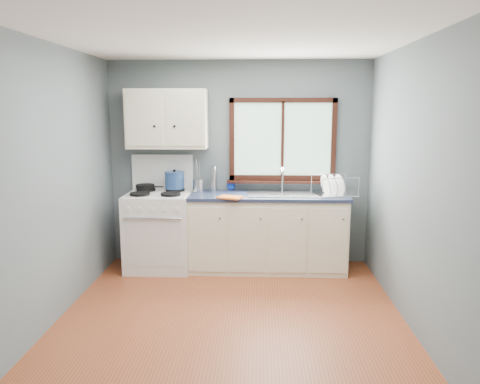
{
  "coord_description": "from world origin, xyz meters",
  "views": [
    {
      "loc": [
        0.25,
        -3.97,
        1.92
      ],
      "look_at": [
        0.05,
        0.9,
        1.05
      ],
      "focal_mm": 35.0,
      "sensor_mm": 36.0,
      "label": 1
    }
  ],
  "objects_px": {
    "thermos": "(213,179)",
    "base_cabinets": "(267,236)",
    "gas_range": "(159,228)",
    "utensil_crock": "(198,185)",
    "skillet": "(145,186)",
    "dish_rack": "(334,190)",
    "stockpot": "(175,180)",
    "sink": "(283,199)"
  },
  "relations": [
    {
      "from": "gas_range",
      "to": "thermos",
      "type": "bearing_deg",
      "value": 17.76
    },
    {
      "from": "skillet",
      "to": "stockpot",
      "type": "relative_size",
      "value": 1.23
    },
    {
      "from": "sink",
      "to": "skillet",
      "type": "xyz_separation_m",
      "value": [
        -1.67,
        0.13,
        0.12
      ]
    },
    {
      "from": "sink",
      "to": "utensil_crock",
      "type": "xyz_separation_m",
      "value": [
        -1.02,
        0.12,
        0.14
      ]
    },
    {
      "from": "base_cabinets",
      "to": "sink",
      "type": "height_order",
      "value": "sink"
    },
    {
      "from": "sink",
      "to": "utensil_crock",
      "type": "relative_size",
      "value": 2.08
    },
    {
      "from": "utensil_crock",
      "to": "dish_rack",
      "type": "relative_size",
      "value": 0.74
    },
    {
      "from": "base_cabinets",
      "to": "skillet",
      "type": "height_order",
      "value": "skillet"
    },
    {
      "from": "stockpot",
      "to": "dish_rack",
      "type": "distance_m",
      "value": 1.91
    },
    {
      "from": "stockpot",
      "to": "sink",
      "type": "bearing_deg",
      "value": -5.61
    },
    {
      "from": "sink",
      "to": "thermos",
      "type": "height_order",
      "value": "thermos"
    },
    {
      "from": "gas_range",
      "to": "base_cabinets",
      "type": "bearing_deg",
      "value": 0.82
    },
    {
      "from": "dish_rack",
      "to": "utensil_crock",
      "type": "bearing_deg",
      "value": 159.17
    },
    {
      "from": "base_cabinets",
      "to": "stockpot",
      "type": "bearing_deg",
      "value": 173.52
    },
    {
      "from": "sink",
      "to": "stockpot",
      "type": "relative_size",
      "value": 2.93
    },
    {
      "from": "stockpot",
      "to": "utensil_crock",
      "type": "xyz_separation_m",
      "value": [
        0.29,
        -0.01,
        -0.06
      ]
    },
    {
      "from": "stockpot",
      "to": "dish_rack",
      "type": "bearing_deg",
      "value": -4.45
    },
    {
      "from": "gas_range",
      "to": "dish_rack",
      "type": "bearing_deg",
      "value": -0.02
    },
    {
      "from": "sink",
      "to": "skillet",
      "type": "height_order",
      "value": "sink"
    },
    {
      "from": "sink",
      "to": "utensil_crock",
      "type": "height_order",
      "value": "utensil_crock"
    },
    {
      "from": "base_cabinets",
      "to": "thermos",
      "type": "relative_size",
      "value": 6.02
    },
    {
      "from": "gas_range",
      "to": "stockpot",
      "type": "relative_size",
      "value": 4.75
    },
    {
      "from": "gas_range",
      "to": "utensil_crock",
      "type": "bearing_deg",
      "value": 16.77
    },
    {
      "from": "sink",
      "to": "thermos",
      "type": "xyz_separation_m",
      "value": [
        -0.84,
        0.19,
        0.21
      ]
    },
    {
      "from": "skillet",
      "to": "stockpot",
      "type": "bearing_deg",
      "value": 5.37
    },
    {
      "from": "base_cabinets",
      "to": "stockpot",
      "type": "xyz_separation_m",
      "value": [
        -1.13,
        0.13,
        0.66
      ]
    },
    {
      "from": "thermos",
      "to": "base_cabinets",
      "type": "bearing_deg",
      "value": -15.7
    },
    {
      "from": "skillet",
      "to": "dish_rack",
      "type": "bearing_deg",
      "value": 1.79
    },
    {
      "from": "gas_range",
      "to": "utensil_crock",
      "type": "height_order",
      "value": "gas_range"
    },
    {
      "from": "thermos",
      "to": "dish_rack",
      "type": "relative_size",
      "value": 0.56
    },
    {
      "from": "sink",
      "to": "stockpot",
      "type": "xyz_separation_m",
      "value": [
        -1.31,
        0.13,
        0.21
      ]
    },
    {
      "from": "utensil_crock",
      "to": "gas_range",
      "type": "bearing_deg",
      "value": -163.23
    },
    {
      "from": "gas_range",
      "to": "base_cabinets",
      "type": "height_order",
      "value": "gas_range"
    },
    {
      "from": "skillet",
      "to": "dish_rack",
      "type": "height_order",
      "value": "dish_rack"
    },
    {
      "from": "base_cabinets",
      "to": "skillet",
      "type": "distance_m",
      "value": 1.61
    },
    {
      "from": "gas_range",
      "to": "skillet",
      "type": "height_order",
      "value": "gas_range"
    },
    {
      "from": "base_cabinets",
      "to": "gas_range",
      "type": "bearing_deg",
      "value": -179.18
    },
    {
      "from": "sink",
      "to": "thermos",
      "type": "bearing_deg",
      "value": 167.51
    },
    {
      "from": "gas_range",
      "to": "sink",
      "type": "xyz_separation_m",
      "value": [
        1.49,
        0.02,
        0.37
      ]
    },
    {
      "from": "utensil_crock",
      "to": "thermos",
      "type": "height_order",
      "value": "utensil_crock"
    },
    {
      "from": "sink",
      "to": "stockpot",
      "type": "bearing_deg",
      "value": 174.39
    },
    {
      "from": "gas_range",
      "to": "utensil_crock",
      "type": "distance_m",
      "value": 0.7
    }
  ]
}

